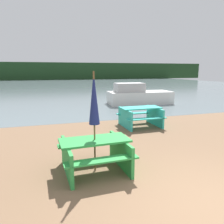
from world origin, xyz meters
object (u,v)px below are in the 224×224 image
object	(u,v)px
picnic_table_teal	(140,115)
umbrella_navy	(94,99)
boat	(138,96)
picnic_table_green	(95,152)

from	to	relation	value
picnic_table_teal	umbrella_navy	xyz separation A→B (m)	(-2.62, -3.32, 1.16)
umbrella_navy	boat	size ratio (longest dim) A/B	0.52
picnic_table_green	umbrella_navy	distance (m)	1.18
picnic_table_green	umbrella_navy	world-z (taller)	umbrella_navy
picnic_table_teal	picnic_table_green	bearing A→B (deg)	-128.31
picnic_table_teal	boat	world-z (taller)	boat
picnic_table_teal	boat	xyz separation A→B (m)	(2.33, 5.50, 0.07)
picnic_table_green	boat	world-z (taller)	boat
picnic_table_green	boat	distance (m)	10.12
picnic_table_teal	boat	distance (m)	5.98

